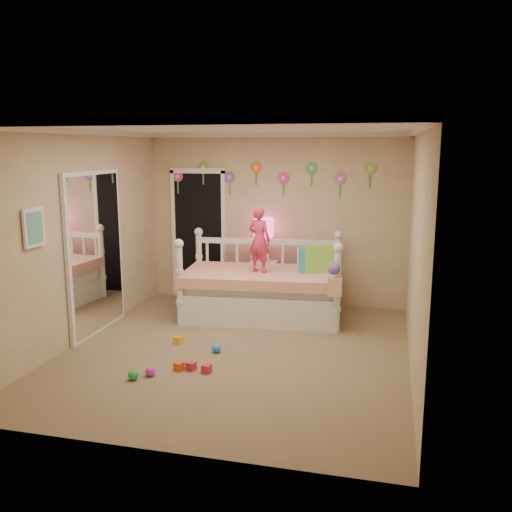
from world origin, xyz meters
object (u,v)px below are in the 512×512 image
(daybed, at_px, (262,276))
(table_lamp, at_px, (264,233))
(nightstand, at_px, (264,283))
(child, at_px, (259,240))

(daybed, distance_m, table_lamp, 0.85)
(nightstand, relative_size, table_lamp, 1.02)
(child, distance_m, nightstand, 1.09)
(daybed, height_order, nightstand, daybed)
(table_lamp, bearing_deg, nightstand, 0.00)
(daybed, distance_m, child, 0.53)
(table_lamp, bearing_deg, daybed, -78.57)
(nightstand, xyz_separation_m, table_lamp, (-0.00, 0.00, 0.78))
(daybed, bearing_deg, nightstand, 96.15)
(child, bearing_deg, nightstand, -64.11)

